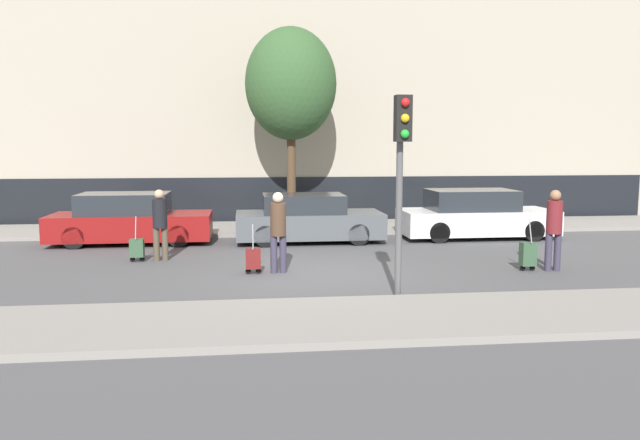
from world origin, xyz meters
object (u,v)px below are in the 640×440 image
at_px(pedestrian_right, 554,225).
at_px(bare_tree_near_crossing, 291,85).
at_px(parked_car_0, 130,220).
at_px(parked_car_1, 308,219).
at_px(traffic_light, 401,155).
at_px(parked_car_2, 475,216).
at_px(pedestrian_left, 160,220).
at_px(pedestrian_center, 278,227).
at_px(trolley_left, 137,248).
at_px(trolley_center, 253,259).
at_px(trolley_right, 528,254).

bearing_deg(pedestrian_right, bare_tree_near_crossing, 131.56).
xyz_separation_m(parked_car_0, parked_car_1, (5.00, -0.27, -0.02)).
bearing_deg(traffic_light, parked_car_0, 130.04).
bearing_deg(bare_tree_near_crossing, parked_car_2, -24.85).
distance_m(parked_car_0, pedestrian_left, 3.03).
xyz_separation_m(pedestrian_left, pedestrian_center, (2.73, -1.75, 0.03)).
bearing_deg(parked_car_1, pedestrian_left, -146.68).
relative_size(pedestrian_center, pedestrian_right, 0.98).
relative_size(pedestrian_left, traffic_light, 0.47).
relative_size(parked_car_1, bare_tree_near_crossing, 0.65).
height_order(parked_car_2, pedestrian_left, pedestrian_left).
distance_m(pedestrian_left, bare_tree_near_crossing, 7.18).
relative_size(trolley_left, pedestrian_right, 0.61).
distance_m(parked_car_0, bare_tree_near_crossing, 6.60).
bearing_deg(pedestrian_right, pedestrian_left, 171.51).
bearing_deg(pedestrian_left, trolley_center, -48.80).
bearing_deg(pedestrian_center, trolley_left, 147.68).
bearing_deg(parked_car_1, traffic_light, -81.89).
distance_m(pedestrian_left, trolley_left, 0.85).
relative_size(pedestrian_center, traffic_light, 0.48).
bearing_deg(traffic_light, pedestrian_center, 128.18).
height_order(parked_car_0, pedestrian_left, pedestrian_left).
xyz_separation_m(pedestrian_right, traffic_light, (-3.98, -2.08, 1.57)).
xyz_separation_m(parked_car_1, pedestrian_left, (-3.79, -2.49, 0.33)).
bearing_deg(parked_car_1, trolley_right, -46.84).
distance_m(parked_car_2, pedestrian_left, 9.19).
bearing_deg(bare_tree_near_crossing, traffic_light, -82.42).
distance_m(pedestrian_left, pedestrian_right, 9.04).
relative_size(parked_car_0, trolley_center, 4.08).
relative_size(parked_car_0, bare_tree_near_crossing, 0.70).
bearing_deg(pedestrian_left, parked_car_0, 104.40).
bearing_deg(trolley_left, trolley_right, -13.62).
distance_m(parked_car_0, trolley_center, 5.70).
height_order(trolley_center, pedestrian_right, pedestrian_right).
bearing_deg(trolley_center, bare_tree_near_crossing, 78.99).
relative_size(parked_car_1, pedestrian_center, 2.36).
bearing_deg(bare_tree_near_crossing, parked_car_1, -83.84).
bearing_deg(pedestrian_left, trolley_left, -179.93).
height_order(pedestrian_center, bare_tree_near_crossing, bare_tree_near_crossing).
relative_size(parked_car_1, traffic_light, 1.14).
relative_size(trolley_center, trolley_right, 0.92).
height_order(parked_car_1, parked_car_2, parked_car_2).
distance_m(pedestrian_center, traffic_light, 3.66).
bearing_deg(parked_car_2, parked_car_1, -178.65).
bearing_deg(pedestrian_right, traffic_light, -146.34).
bearing_deg(trolley_left, trolley_center, -32.24).
height_order(parked_car_0, pedestrian_right, pedestrian_right).
bearing_deg(pedestrian_right, parked_car_2, 95.41).
bearing_deg(pedestrian_center, bare_tree_near_crossing, 78.07).
bearing_deg(pedestrian_left, parked_car_1, 24.15).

